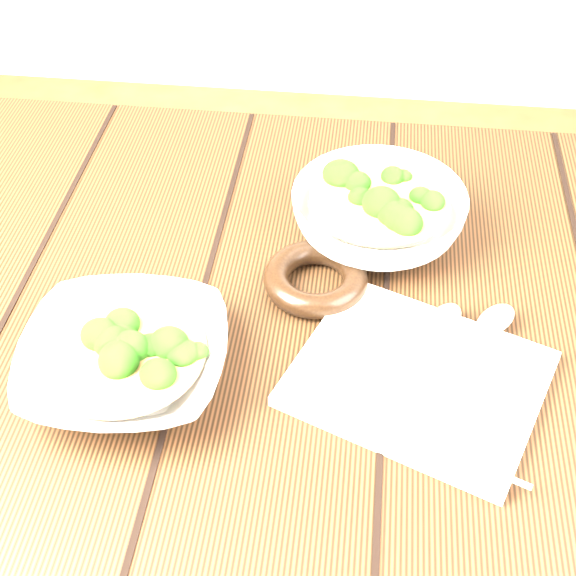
{
  "coord_description": "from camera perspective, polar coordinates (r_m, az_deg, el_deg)",
  "views": [
    {
      "loc": [
        0.15,
        -0.58,
        1.36
      ],
      "look_at": [
        0.08,
        -0.0,
        0.8
      ],
      "focal_mm": 50.0,
      "sensor_mm": 36.0,
      "label": 1
    }
  ],
  "objects": [
    {
      "name": "napkin",
      "position": [
        0.8,
        9.23,
        -6.37
      ],
      "size": [
        0.28,
        0.26,
        0.01
      ],
      "primitive_type": "cube",
      "rotation": [
        0.0,
        0.0,
        -0.38
      ],
      "color": "beige",
      "rests_on": "table"
    },
    {
      "name": "trivet",
      "position": [
        0.87,
        1.99,
        0.69
      ],
      "size": [
        0.13,
        0.13,
        0.03
      ],
      "primitive_type": "torus",
      "rotation": [
        0.0,
        0.0,
        -0.11
      ],
      "color": "black",
      "rests_on": "table"
    },
    {
      "name": "spoon_left",
      "position": [
        0.82,
        9.89,
        -3.8
      ],
      "size": [
        0.1,
        0.18,
        0.01
      ],
      "color": "#AFAA9A",
      "rests_on": "napkin"
    },
    {
      "name": "soup_bowl_back",
      "position": [
        0.93,
        6.43,
        5.28
      ],
      "size": [
        0.23,
        0.23,
        0.07
      ],
      "color": "silver",
      "rests_on": "table"
    },
    {
      "name": "soup_bowl_front",
      "position": [
        0.79,
        -11.53,
        -5.0
      ],
      "size": [
        0.21,
        0.21,
        0.06
      ],
      "color": "silver",
      "rests_on": "table"
    },
    {
      "name": "spoon_right",
      "position": [
        0.83,
        13.15,
        -3.51
      ],
      "size": [
        0.13,
        0.16,
        0.01
      ],
      "color": "#AFAA9A",
      "rests_on": "napkin"
    },
    {
      "name": "table",
      "position": [
        0.95,
        -4.72,
        -6.94
      ],
      "size": [
        1.2,
        0.8,
        0.75
      ],
      "color": "#371F0F",
      "rests_on": "ground"
    }
  ]
}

